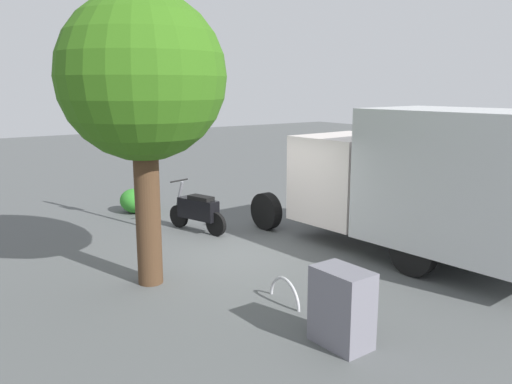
% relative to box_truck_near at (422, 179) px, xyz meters
% --- Properties ---
extents(ground_plane, '(60.00, 60.00, 0.00)m').
position_rel_box_truck_near_xyz_m(ground_plane, '(2.23, 2.82, -1.64)').
color(ground_plane, '#4E5152').
extents(box_truck_near, '(6.94, 2.60, 3.02)m').
position_rel_box_truck_near_xyz_m(box_truck_near, '(0.00, 0.00, 0.00)').
color(box_truck_near, black).
rests_on(box_truck_near, ground).
extents(motorcycle, '(1.77, 0.74, 1.20)m').
position_rel_box_truck_near_xyz_m(motorcycle, '(4.33, 2.64, -1.12)').
color(motorcycle, black).
rests_on(motorcycle, ground).
extents(stop_sign, '(0.71, 0.33, 3.35)m').
position_rel_box_truck_near_xyz_m(stop_sign, '(5.51, 3.54, 0.59)').
color(stop_sign, '#9E9EA3').
rests_on(stop_sign, ground).
extents(street_tree, '(2.79, 2.79, 4.99)m').
position_rel_box_truck_near_xyz_m(street_tree, '(1.92, 4.99, 1.90)').
color(street_tree, '#47301E').
rests_on(street_tree, ground).
extents(utility_cabinet, '(0.80, 0.53, 1.07)m').
position_rel_box_truck_near_xyz_m(utility_cabinet, '(-1.68, 3.88, -1.11)').
color(utility_cabinet, slate).
rests_on(utility_cabinet, ground).
extents(bike_rack_hoop, '(0.85, 0.13, 0.85)m').
position_rel_box_truck_near_xyz_m(bike_rack_hoop, '(-0.15, 3.61, -1.64)').
color(bike_rack_hoop, '#B7B7BC').
rests_on(bike_rack_hoop, ground).
extents(shrub_near_sign, '(0.98, 0.80, 0.67)m').
position_rel_box_truck_near_xyz_m(shrub_near_sign, '(7.05, 3.08, -1.31)').
color(shrub_near_sign, '#2F8428').
rests_on(shrub_near_sign, ground).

